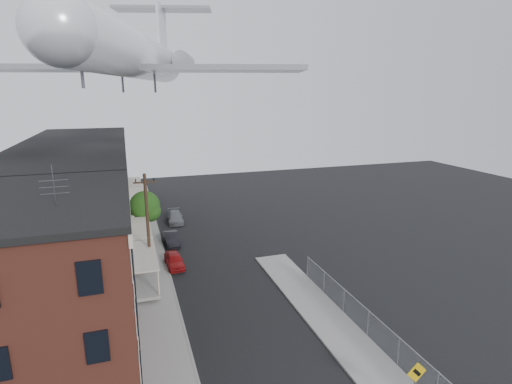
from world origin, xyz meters
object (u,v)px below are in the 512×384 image
(car_mid, at_px, (172,239))
(airplane, at_px, (136,55))
(car_far, at_px, (175,217))
(street_tree, at_px, (146,207))
(car_near, at_px, (174,260))
(utility_pole, at_px, (148,225))
(warning_sign, at_px, (416,379))

(car_mid, distance_m, airplane, 18.18)
(car_far, xyz_separation_m, airplane, (-3.71, -11.27, 17.57))
(street_tree, relative_size, car_near, 1.41)
(car_mid, bearing_deg, airplane, -123.71)
(street_tree, height_order, car_mid, street_tree)
(utility_pole, xyz_separation_m, car_far, (3.80, 14.55, -4.05))
(warning_sign, bearing_deg, airplane, 116.47)
(street_tree, xyz_separation_m, car_mid, (2.22, -2.65, -2.82))
(car_near, relative_size, car_far, 0.85)
(warning_sign, height_order, airplane, airplane)
(warning_sign, xyz_separation_m, utility_pole, (-11.20, 19.03, 2.79))
(car_mid, xyz_separation_m, airplane, (-2.46, -3.99, 17.57))
(utility_pole, relative_size, car_mid, 2.37)
(airplane, bearing_deg, street_tree, 87.97)
(car_mid, height_order, car_far, car_far)
(car_mid, bearing_deg, utility_pole, -111.40)
(car_mid, distance_m, car_far, 7.39)
(utility_pole, height_order, car_mid, utility_pole)
(warning_sign, bearing_deg, car_mid, 108.21)
(utility_pole, bearing_deg, airplane, 88.40)
(warning_sign, distance_m, car_far, 34.40)
(warning_sign, height_order, car_near, warning_sign)
(warning_sign, relative_size, car_near, 0.76)
(utility_pole, height_order, car_near, utility_pole)
(street_tree, xyz_separation_m, airplane, (-0.24, -6.64, 14.75))
(street_tree, relative_size, car_far, 1.20)
(car_near, height_order, airplane, airplane)
(street_tree, distance_m, car_near, 8.92)
(warning_sign, xyz_separation_m, car_far, (-7.40, 33.58, -1.25))
(street_tree, distance_m, airplane, 16.18)
(car_far, height_order, airplane, airplane)
(utility_pole, xyz_separation_m, car_mid, (2.55, 7.27, -4.05))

